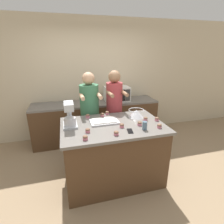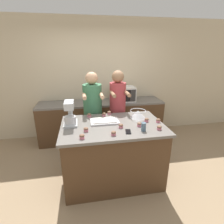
{
  "view_description": "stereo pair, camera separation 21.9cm",
  "coord_description": "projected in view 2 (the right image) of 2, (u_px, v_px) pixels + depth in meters",
  "views": [
    {
      "loc": [
        -0.64,
        -2.31,
        2.0
      ],
      "look_at": [
        0.0,
        0.05,
        1.14
      ],
      "focal_mm": 28.0,
      "sensor_mm": 36.0,
      "label": 1
    },
    {
      "loc": [
        -0.43,
        -2.36,
        2.0
      ],
      "look_at": [
        0.0,
        0.05,
        1.14
      ],
      "focal_mm": 28.0,
      "sensor_mm": 36.0,
      "label": 2
    }
  ],
  "objects": [
    {
      "name": "cupcake_8",
      "position": [
        109.0,
        113.0,
        3.01
      ],
      "size": [
        0.06,
        0.06,
        0.06
      ],
      "color": "#D17084",
      "rests_on": "island_counter"
    },
    {
      "name": "cupcake_6",
      "position": [
        82.0,
        136.0,
        2.18
      ],
      "size": [
        0.06,
        0.06,
        0.06
      ],
      "color": "#D17084",
      "rests_on": "island_counter"
    },
    {
      "name": "island_counter",
      "position": [
        113.0,
        152.0,
        2.77
      ],
      "size": [
        1.52,
        0.99,
        0.96
      ],
      "color": "#4C331E",
      "rests_on": "ground_plane"
    },
    {
      "name": "cell_phone",
      "position": [
        128.0,
        132.0,
        2.37
      ],
      "size": [
        0.09,
        0.15,
        0.01
      ],
      "color": "black",
      "rests_on": "island_counter"
    },
    {
      "name": "cupcake_9",
      "position": [
        121.0,
        126.0,
        2.48
      ],
      "size": [
        0.06,
        0.06,
        0.06
      ],
      "color": "#D17084",
      "rests_on": "island_counter"
    },
    {
      "name": "cupcake_3",
      "position": [
        89.0,
        115.0,
        2.89
      ],
      "size": [
        0.06,
        0.06,
        0.06
      ],
      "color": "#D17084",
      "rests_on": "island_counter"
    },
    {
      "name": "stand_mixer",
      "position": [
        70.0,
        114.0,
        2.56
      ],
      "size": [
        0.2,
        0.3,
        0.36
      ],
      "color": "#B2B7BC",
      "rests_on": "island_counter"
    },
    {
      "name": "back_counter",
      "position": [
        102.0,
        120.0,
        4.1
      ],
      "size": [
        2.8,
        0.6,
        0.9
      ],
      "color": "#4C331E",
      "rests_on": "ground_plane"
    },
    {
      "name": "baking_tray",
      "position": [
        105.0,
        121.0,
        2.68
      ],
      "size": [
        0.43,
        0.27,
        0.04
      ],
      "color": "#BCBCC1",
      "rests_on": "island_counter"
    },
    {
      "name": "cupcake_2",
      "position": [
        147.0,
        120.0,
        2.7
      ],
      "size": [
        0.06,
        0.06,
        0.06
      ],
      "color": "#D17084",
      "rests_on": "island_counter"
    },
    {
      "name": "cupcake_7",
      "position": [
        113.0,
        133.0,
        2.27
      ],
      "size": [
        0.06,
        0.06,
        0.06
      ],
      "color": "#D17084",
      "rests_on": "island_counter"
    },
    {
      "name": "person_left",
      "position": [
        93.0,
        115.0,
        3.24
      ],
      "size": [
        0.35,
        0.51,
        1.66
      ],
      "color": "brown",
      "rests_on": "ground_plane"
    },
    {
      "name": "cupcake_4",
      "position": [
        86.0,
        129.0,
        2.37
      ],
      "size": [
        0.06,
        0.06,
        0.06
      ],
      "color": "#D17084",
      "rests_on": "island_counter"
    },
    {
      "name": "microwave_oven",
      "position": [
        123.0,
        94.0,
        3.97
      ],
      "size": [
        0.55,
        0.38,
        0.33
      ],
      "color": "silver",
      "rests_on": "back_counter"
    },
    {
      "name": "mixing_bowl",
      "position": [
        138.0,
        114.0,
        2.85
      ],
      "size": [
        0.26,
        0.26,
        0.12
      ],
      "color": "#BCBCC1",
      "rests_on": "island_counter"
    },
    {
      "name": "drinking_glass",
      "position": [
        144.0,
        127.0,
        2.38
      ],
      "size": [
        0.07,
        0.07,
        0.12
      ],
      "color": "slate",
      "rests_on": "island_counter"
    },
    {
      "name": "back_wall",
      "position": [
        99.0,
        80.0,
        4.12
      ],
      "size": [
        10.0,
        0.06,
        2.7
      ],
      "color": "beige",
      "rests_on": "ground_plane"
    },
    {
      "name": "ground_plane",
      "position": [
        113.0,
        177.0,
        2.93
      ],
      "size": [
        16.0,
        16.0,
        0.0
      ],
      "primitive_type": "plane",
      "color": "#937A5B"
    },
    {
      "name": "cupcake_1",
      "position": [
        159.0,
        128.0,
        2.43
      ],
      "size": [
        0.06,
        0.06,
        0.06
      ],
      "color": "#D17084",
      "rests_on": "island_counter"
    },
    {
      "name": "cupcake_0",
      "position": [
        158.0,
        120.0,
        2.68
      ],
      "size": [
        0.06,
        0.06,
        0.06
      ],
      "color": "#D17084",
      "rests_on": "island_counter"
    },
    {
      "name": "cupcake_10",
      "position": [
        104.0,
        114.0,
        2.93
      ],
      "size": [
        0.06,
        0.06,
        0.06
      ],
      "color": "#D17084",
      "rests_on": "island_counter"
    },
    {
      "name": "cupcake_5",
      "position": [
        139.0,
        124.0,
        2.53
      ],
      "size": [
        0.06,
        0.06,
        0.06
      ],
      "color": "#D17084",
      "rests_on": "island_counter"
    },
    {
      "name": "person_right",
      "position": [
        118.0,
        112.0,
        3.31
      ],
      "size": [
        0.32,
        0.49,
        1.67
      ],
      "color": "#232328",
      "rests_on": "ground_plane"
    }
  ]
}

